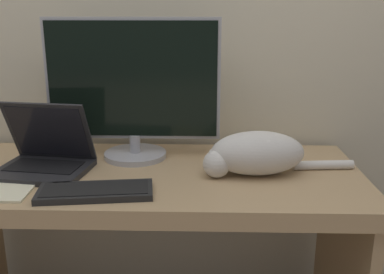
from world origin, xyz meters
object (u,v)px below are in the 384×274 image
Objects in this scene: cat at (256,153)px; laptop at (45,158)px; monitor at (133,90)px; external_keyboard at (95,191)px.

laptop is at bearing 174.25° from cat.
external_keyboard is (-0.07, -0.36, -0.25)m from monitor.
external_keyboard is at bearing -100.74° from monitor.
laptop is at bearing 130.65° from external_keyboard.
monitor is at bearing 36.74° from laptop.
cat is at bearing -21.07° from monitor.
cat is (0.51, 0.19, 0.06)m from external_keyboard.
laptop is at bearing -151.07° from monitor.
external_keyboard is (0.22, -0.20, -0.04)m from laptop.
external_keyboard is 0.55m from cat.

